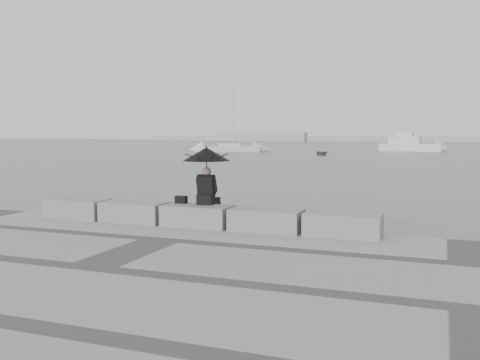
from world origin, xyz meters
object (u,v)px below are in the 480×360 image
at_px(sailboat_left, 229,148).
at_px(motor_cruiser, 411,145).
at_px(dinghy, 322,153).
at_px(seated_person, 206,162).

height_order(sailboat_left, motor_cruiser, sailboat_left).
bearing_deg(sailboat_left, dinghy, -48.37).
distance_m(sailboat_left, motor_cruiser, 26.76).
bearing_deg(seated_person, motor_cruiser, 88.77).
distance_m(seated_person, motor_cruiser, 70.69).
relative_size(seated_person, dinghy, 0.45).
height_order(seated_person, sailboat_left, sailboat_left).
xyz_separation_m(sailboat_left, dinghy, (14.33, -5.34, -0.25)).
xyz_separation_m(motor_cruiser, dinghy, (-9.41, -17.66, -0.63)).
xyz_separation_m(seated_person, motor_cruiser, (0.71, 70.68, -1.10)).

